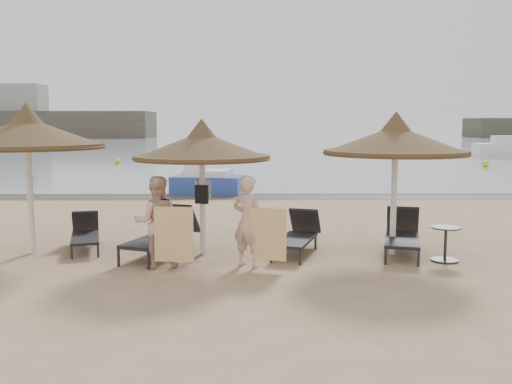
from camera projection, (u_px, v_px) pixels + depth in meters
ground at (239, 267)px, 10.15m from camera, size 160.00×160.00×0.00m
sea at (249, 137)px, 89.52m from camera, size 200.00×140.00×0.03m
wet_sand_strip at (244, 197)px, 19.47m from camera, size 200.00×1.60×0.01m
far_shore at (85, 119)px, 86.77m from camera, size 150.00×54.80×12.00m
palapa_left at (27, 134)px, 10.94m from camera, size 2.96×2.96×2.94m
palapa_center at (202, 147)px, 10.88m from camera, size 2.66×2.66×2.64m
palapa_right at (395, 141)px, 10.88m from camera, size 2.79×2.79×2.77m
lounger_far_left at (85, 233)px, 11.57m from camera, size 0.93×1.68×0.72m
lounger_near_left at (164, 233)px, 11.07m from camera, size 1.37×2.15×0.92m
lounger_near_right at (298, 234)px, 11.23m from camera, size 1.13×1.90×0.81m
lounger_far_right at (402, 234)px, 11.19m from camera, size 1.10×2.01×0.86m
side_table at (445, 245)px, 10.53m from camera, size 0.53×0.53×0.65m
person_left at (156, 215)px, 10.03m from camera, size 0.95×0.70×1.89m
person_right at (248, 214)px, 10.07m from camera, size 1.04×0.93×1.90m
towel_left at (174, 234)px, 9.72m from camera, size 0.68×0.09×0.96m
towel_right at (268, 234)px, 9.86m from camera, size 0.63×0.22×0.92m
bag_patterned at (203, 189)px, 11.17m from camera, size 0.31×0.21×0.38m
bag_dark at (202, 194)px, 10.84m from camera, size 0.26×0.14×0.35m
pedal_boat at (207, 181)px, 20.50m from camera, size 2.69×1.87×1.15m
buoy_left at (117, 161)px, 34.10m from camera, size 0.35×0.35×0.35m
buoy_right at (485, 164)px, 31.95m from camera, size 0.38×0.38×0.38m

